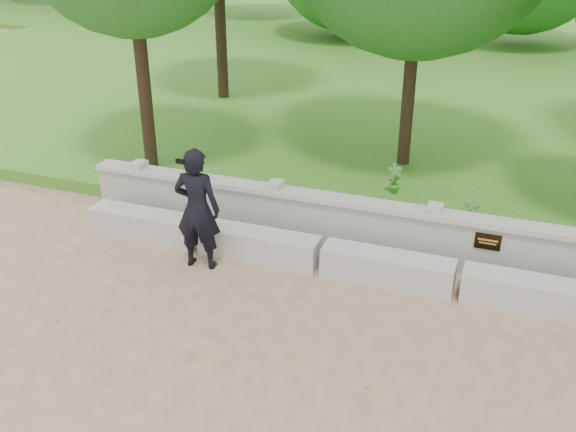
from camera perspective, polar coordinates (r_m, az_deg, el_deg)
name	(u,v)px	position (r m, az deg, el deg)	size (l,w,h in m)	color
ground	(435,379)	(7.80, 12.94, -13.95)	(80.00, 80.00, 0.00)	tan
lawn	(509,84)	(20.62, 19.01, 11.00)	(40.00, 22.00, 0.25)	#2D681A
concrete_bench	(458,281)	(9.24, 14.88, -5.62)	(11.90, 0.45, 0.45)	#B1AEA7
parapet_wall	(466,244)	(9.74, 15.54, -2.38)	(12.50, 0.35, 0.90)	#A6A49D
man_main	(197,209)	(9.42, -8.06, 0.61)	(0.73, 0.65, 1.87)	black
shrub_a	(395,178)	(11.62, 9.45, 3.31)	(0.30, 0.20, 0.57)	#44862D
shrub_b	(470,219)	(10.33, 15.89, -0.25)	(0.32, 0.26, 0.58)	#44862D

